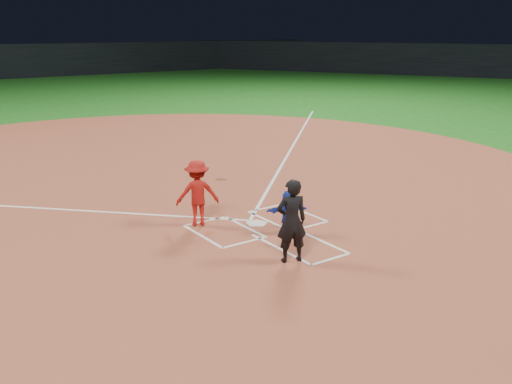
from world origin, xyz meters
TOP-DOWN VIEW (x-y plane):
  - ground at (0.00, 0.00)m, footprint 120.00×120.00m
  - home_plate_dirt at (0.00, 6.00)m, footprint 28.00×28.00m
  - stadium_wall_right at (42.00, 24.00)m, footprint 31.04×52.56m
  - home_plate at (0.00, 0.00)m, footprint 0.60×0.60m
  - catcher at (0.19, -1.03)m, footprint 1.05×0.68m
  - umpire at (-0.77, -2.38)m, footprint 0.77×0.62m
  - chalk_markings at (0.00, 5.29)m, footprint 28.35×17.32m
  - batter_at_plate at (-1.25, 0.79)m, footprint 1.55×0.98m

SIDE VIEW (x-z plane):
  - ground at x=0.00m, z-range 0.00..0.00m
  - home_plate_dirt at x=0.00m, z-range 0.00..0.01m
  - chalk_markings at x=0.00m, z-range 0.01..0.02m
  - home_plate at x=0.00m, z-range 0.01..0.03m
  - catcher at x=0.19m, z-range 0.01..1.10m
  - batter_at_plate at x=-1.25m, z-range 0.01..1.68m
  - umpire at x=-0.77m, z-range 0.01..1.83m
  - stadium_wall_right at x=42.00m, z-range 0.00..3.20m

